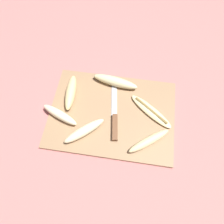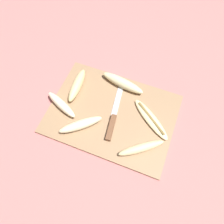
# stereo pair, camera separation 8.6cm
# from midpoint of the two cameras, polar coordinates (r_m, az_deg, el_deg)

# --- Properties ---
(ground_plane) EXTENTS (4.00, 4.00, 0.00)m
(ground_plane) POSITION_cam_midpoint_polar(r_m,az_deg,el_deg) (0.88, -2.78, -0.92)
(ground_plane) COLOR #B76B66
(cutting_board) EXTENTS (0.49, 0.36, 0.01)m
(cutting_board) POSITION_cam_midpoint_polar(r_m,az_deg,el_deg) (0.87, -2.80, -0.75)
(cutting_board) COLOR #997551
(cutting_board) RESTS_ON ground_plane
(knife) EXTENTS (0.06, 0.25, 0.02)m
(knife) POSITION_cam_midpoint_polar(r_m,az_deg,el_deg) (0.84, -2.13, -2.78)
(knife) COLOR brown
(knife) RESTS_ON cutting_board
(banana_soft_right) EXTENTS (0.20, 0.07, 0.04)m
(banana_soft_right) POSITION_cam_midpoint_polar(r_m,az_deg,el_deg) (0.92, -1.81, 7.69)
(banana_soft_right) COLOR beige
(banana_soft_right) RESTS_ON cutting_board
(banana_ripe_center) EXTENTS (0.19, 0.16, 0.02)m
(banana_ripe_center) POSITION_cam_midpoint_polar(r_m,az_deg,el_deg) (0.87, 7.37, -0.09)
(banana_ripe_center) COLOR beige
(banana_ripe_center) RESTS_ON cutting_board
(banana_spotted_left) EXTENTS (0.05, 0.17, 0.04)m
(banana_spotted_left) POSITION_cam_midpoint_polar(r_m,az_deg,el_deg) (0.91, -13.37, 4.76)
(banana_spotted_left) COLOR #DBC684
(banana_spotted_left) RESTS_ON cutting_board
(banana_cream_curved) EXTENTS (0.15, 0.14, 0.03)m
(banana_cream_curved) POSITION_cam_midpoint_polar(r_m,az_deg,el_deg) (0.83, -10.17, -5.14)
(banana_cream_curved) COLOR beige
(banana_cream_curved) RESTS_ON cutting_board
(banana_mellow_near) EXTENTS (0.16, 0.13, 0.03)m
(banana_mellow_near) POSITION_cam_midpoint_polar(r_m,az_deg,el_deg) (0.81, 6.65, -7.80)
(banana_mellow_near) COLOR beige
(banana_mellow_near) RESTS_ON cutting_board
(banana_bright_far) EXTENTS (0.16, 0.09, 0.03)m
(banana_bright_far) POSITION_cam_midpoint_polar(r_m,az_deg,el_deg) (0.88, -16.22, -0.98)
(banana_bright_far) COLOR beige
(banana_bright_far) RESTS_ON cutting_board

